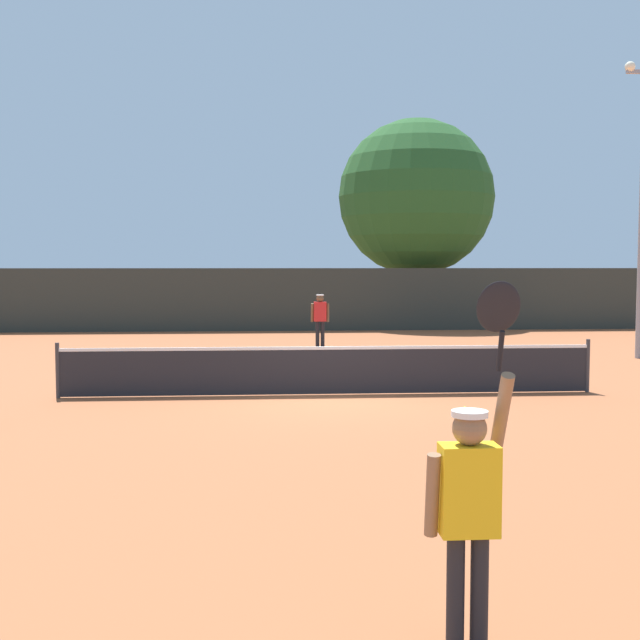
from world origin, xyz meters
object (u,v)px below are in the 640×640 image
Objects in this scene: player_receiving at (320,315)px; large_tree at (416,198)px; parked_car_near at (115,304)px; parked_car_far at (505,302)px; player_serving at (470,493)px; parked_car_mid at (414,301)px; tennis_ball at (465,408)px.

large_tree reaches higher than player_receiving.
player_receiving is at bearing -117.04° from large_tree.
parked_car_far is at bearing -1.49° from parked_car_near.
player_serving is 34.25m from parked_car_far.
player_serving is 29.61m from large_tree.
parked_car_near is at bearing -54.85° from player_receiving.
tennis_ball is at bearing -103.12° from parked_car_mid.
tennis_ball is at bearing -98.35° from large_tree.
large_tree is (2.96, 20.17, 5.39)m from tennis_ball.
tennis_ball is at bearing -70.82° from parked_car_near.
player_receiving is 11.04m from tennis_ball.
parked_car_near is 18.39m from parked_car_far.
player_serving is 0.28× the size of large_tree.
parked_car_far is at bearing 72.57° from player_serving.
parked_car_near is at bearing 168.39° from large_tree.
large_tree reaches higher than parked_car_far.
parked_car_far is at bearing 71.42° from tennis_ball.
player_receiving is at bearing 88.86° from player_serving.
large_tree is at bearing -143.29° from parked_car_far.
large_tree is 2.08× the size of parked_car_far.
player_receiving is 24.21× the size of tennis_ball.
parked_car_near is at bearing -174.24° from parked_car_mid.
parked_car_near is 14.42m from parked_car_mid.
player_receiving is at bearing -59.85° from parked_car_near.
player_receiving is 0.38× the size of parked_car_mid.
player_receiving is 14.73m from parked_car_near.
parked_car_mid and parked_car_far have the same top height.
parked_car_near is 1.03× the size of parked_car_far.
tennis_ball is (1.80, -10.84, -0.97)m from player_receiving.
parked_car_near reaches higher than tennis_ball.
large_tree is (5.15, 28.83, 4.35)m from player_serving.
tennis_ball is at bearing -108.84° from parked_car_far.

